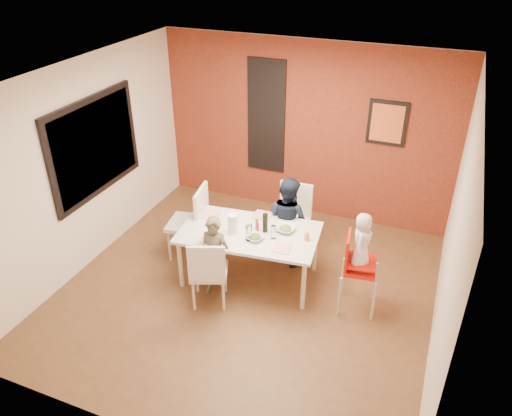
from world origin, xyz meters
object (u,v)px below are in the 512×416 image
at_px(chair_near, 208,270).
at_px(child_near, 215,257).
at_px(chair_left, 193,219).
at_px(wine_bottle, 265,223).
at_px(high_chair, 356,265).
at_px(paper_towel_roll, 233,224).
at_px(child_far, 287,220).
at_px(dining_table, 249,236).
at_px(chair_far, 293,215).
at_px(toddler, 362,241).

distance_m(chair_near, child_near, 0.24).
relative_size(chair_left, wine_bottle, 4.19).
relative_size(high_chair, paper_towel_roll, 3.84).
distance_m(child_near, child_far, 1.20).
distance_m(chair_left, child_far, 1.28).
height_order(dining_table, chair_near, chair_near).
bearing_deg(chair_far, chair_left, -152.35).
xyz_separation_m(chair_left, high_chair, (2.28, -0.24, 0.01)).
relative_size(child_near, paper_towel_roll, 4.15).
relative_size(chair_far, toddler, 1.41).
relative_size(chair_left, paper_towel_roll, 4.04).
height_order(child_far, paper_towel_roll, child_far).
height_order(high_chair, wine_bottle, high_chair).
relative_size(chair_near, child_near, 0.86).
bearing_deg(child_far, child_near, 82.81).
height_order(child_far, wine_bottle, child_far).
height_order(dining_table, toddler, toddler).
bearing_deg(chair_left, paper_towel_roll, 58.14).
distance_m(dining_table, toddler, 1.43).
bearing_deg(chair_left, child_far, 99.25).
relative_size(dining_table, high_chair, 1.81).
bearing_deg(child_near, child_far, 59.57).
distance_m(dining_table, chair_near, 0.73).
xyz_separation_m(dining_table, chair_far, (0.30, 0.85, -0.10)).
bearing_deg(child_near, high_chair, 12.02).
bearing_deg(toddler, child_near, 104.21).
relative_size(dining_table, child_near, 1.67).
bearing_deg(paper_towel_roll, toddler, 2.45).
xyz_separation_m(child_near, paper_towel_roll, (0.10, 0.34, 0.31)).
distance_m(dining_table, high_chair, 1.38).
xyz_separation_m(chair_near, toddler, (1.64, 0.64, 0.42)).
relative_size(chair_far, child_far, 0.80).
height_order(chair_near, child_far, child_far).
relative_size(chair_far, paper_towel_roll, 3.79).
xyz_separation_m(child_near, wine_bottle, (0.46, 0.51, 0.30)).
relative_size(high_chair, child_near, 0.92).
height_order(chair_far, high_chair, high_chair).
distance_m(chair_far, wine_bottle, 0.84).
relative_size(chair_near, chair_far, 0.94).
bearing_deg(chair_left, toddler, 74.68).
bearing_deg(high_chair, chair_far, 41.97).
bearing_deg(chair_near, chair_far, -130.93).
xyz_separation_m(chair_near, child_near, (-0.03, 0.24, 0.02)).
height_order(chair_far, child_near, child_near).
bearing_deg(toddler, chair_left, 84.94).
bearing_deg(child_near, paper_towel_roll, 72.31).
bearing_deg(chair_left, child_near, 35.22).
distance_m(child_far, wine_bottle, 0.59).
height_order(high_chair, paper_towel_roll, high_chair).
height_order(chair_near, chair_left, chair_left).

